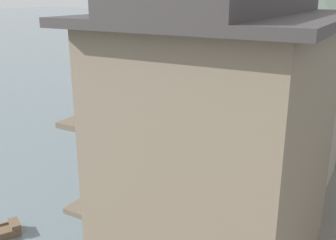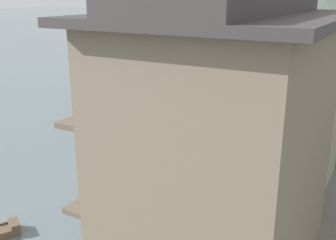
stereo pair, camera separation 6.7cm
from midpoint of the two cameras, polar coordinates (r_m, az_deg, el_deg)
boat_moored_nearest at (r=53.10m, az=9.46°, el=7.44°), size 5.72×2.44×0.49m
boat_moored_second at (r=47.50m, az=6.76°, el=6.36°), size 1.93×5.40×0.45m
boat_moored_third at (r=24.61m, az=5.05°, el=-4.33°), size 1.03×5.53×0.48m
boat_moored_far at (r=50.18m, az=17.97°, el=6.35°), size 1.97×5.38×0.76m
house_waterfront_nearest at (r=12.60m, az=7.76°, el=-2.52°), size 6.51×8.25×8.74m
house_waterfront_second at (r=19.61m, az=15.27°, el=0.45°), size 6.14×5.42×6.14m
house_waterfront_tall at (r=25.89m, az=19.04°, el=4.15°), size 6.02×7.59×6.14m
mooring_post_dock_near at (r=16.36m, az=-2.85°, el=-12.40°), size 0.20×0.20×0.84m
mooring_post_dock_mid at (r=23.00m, az=8.27°, el=-3.48°), size 0.20×0.20×0.79m
mooring_post_dock_far at (r=30.54m, az=14.17°, el=1.41°), size 0.20×0.20×0.71m
hill_far_west at (r=125.89m, az=12.37°, el=16.21°), size 40.89×40.89×14.19m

